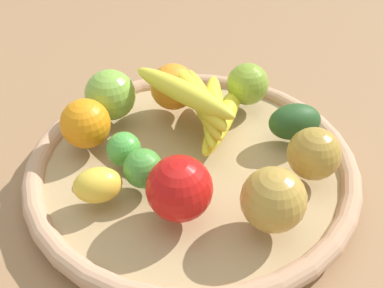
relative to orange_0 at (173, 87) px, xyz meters
The scene contains 14 objects.
ground_plane 0.15m from the orange_0, 90.05° to the right, with size 2.40×2.40×0.00m, color #996F4B.
basket 0.14m from the orange_0, 90.05° to the right, with size 0.47×0.47×0.04m.
orange_0 is the anchor object (origin of this frame).
apple_1 0.23m from the orange_0, 99.92° to the right, with size 0.08×0.08×0.08m, color red.
lemon_0 0.22m from the orange_0, 126.55° to the right, with size 0.06×0.04×0.04m, color yellow.
apple_2 0.25m from the orange_0, 54.14° to the right, with size 0.07×0.07×0.07m, color #AE8735.
banana_bunch 0.07m from the orange_0, 64.01° to the right, with size 0.19×0.19×0.09m.
lime_0 0.15m from the orange_0, 128.15° to the right, with size 0.05×0.05×0.05m, color #4EA541.
apple_4 0.10m from the orange_0, behind, with size 0.08×0.08×0.08m, color #81B240.
apple_3 0.27m from the orange_0, 77.08° to the right, with size 0.08×0.08×0.08m, color #B78D3B.
lime_1 0.18m from the orange_0, 114.13° to the right, with size 0.05×0.05×0.05m, color #4C9A39.
orange_1 0.15m from the orange_0, 155.28° to the right, with size 0.07×0.07×0.07m, color orange.
apple_0 0.12m from the orange_0, ahead, with size 0.07×0.07×0.07m, color olive.
avocado 0.20m from the orange_0, 37.53° to the right, with size 0.08×0.05×0.05m, color #264C21.
Camera 1 is at (-0.11, -0.46, 0.45)m, focal length 41.41 mm.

